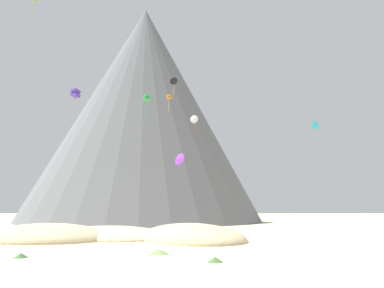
{
  "coord_description": "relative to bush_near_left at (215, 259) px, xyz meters",
  "views": [
    {
      "loc": [
        3.34,
        -35.29,
        4.56
      ],
      "look_at": [
        1.92,
        38.13,
        16.37
      ],
      "focal_mm": 35.97,
      "sensor_mm": 36.0,
      "label": 1
    }
  ],
  "objects": [
    {
      "name": "ground_plane",
      "position": [
        -4.61,
        2.82,
        -0.22
      ],
      "size": [
        400.0,
        400.0,
        0.0
      ],
      "primitive_type": "plane",
      "color": "beige"
    },
    {
      "name": "dune_foreground_left",
      "position": [
        -14.54,
        26.24,
        -0.22
      ],
      "size": [
        26.18,
        26.07,
        3.09
      ],
      "primitive_type": "ellipsoid",
      "rotation": [
        0.0,
        0.0,
        2.37
      ],
      "color": "#CCBA8E",
      "rests_on": "ground_plane"
    },
    {
      "name": "dune_foreground_right",
      "position": [
        -2.46,
        21.3,
        -0.22
      ],
      "size": [
        20.55,
        23.73,
        4.37
      ],
      "primitive_type": "ellipsoid",
      "rotation": [
        0.0,
        0.0,
        2.0
      ],
      "color": "#C6B284",
      "rests_on": "ground_plane"
    },
    {
      "name": "dune_midground",
      "position": [
        -22.26,
        21.16,
        -0.22
      ],
      "size": [
        22.35,
        21.39,
        4.36
      ],
      "primitive_type": "ellipsoid",
      "rotation": [
        0.0,
        0.0,
        1.2
      ],
      "color": "#C6B284",
      "rests_on": "ground_plane"
    },
    {
      "name": "bush_near_left",
      "position": [
        0.0,
        0.0,
        0.0
      ],
      "size": [
        1.93,
        1.93,
        0.44
      ],
      "primitive_type": "cone",
      "rotation": [
        0.0,
        0.0,
        0.83
      ],
      "color": "#477238",
      "rests_on": "ground_plane"
    },
    {
      "name": "bush_low_patch",
      "position": [
        -17.13,
        2.42,
        -0.01
      ],
      "size": [
        1.45,
        1.45,
        0.43
      ],
      "primitive_type": "cone",
      "rotation": [
        0.0,
        0.0,
        1.45
      ],
      "color": "#386633",
      "rests_on": "ground_plane"
    },
    {
      "name": "bush_scatter_east",
      "position": [
        -5.13,
        5.14,
        0.03
      ],
      "size": [
        2.18,
        2.18,
        0.49
      ],
      "primitive_type": "cone",
      "rotation": [
        0.0,
        0.0,
        3.1
      ],
      "color": "#668C4C",
      "rests_on": "ground_plane"
    },
    {
      "name": "rock_massif",
      "position": [
        -17.94,
        81.9,
        31.73
      ],
      "size": [
        99.06,
        99.06,
        66.71
      ],
      "color": "slate",
      "rests_on": "ground_plane"
    },
    {
      "name": "kite_rainbow_mid",
      "position": [
        -28.14,
        58.37,
        14.13
      ],
      "size": [
        1.05,
        1.05,
        3.57
      ],
      "rotation": [
        0.0,
        0.0,
        4.09
      ],
      "color": "#E5668C"
    },
    {
      "name": "kite_indigo_high",
      "position": [
        -26.48,
        42.65,
        26.95
      ],
      "size": [
        1.96,
        1.99,
        5.53
      ],
      "rotation": [
        0.0,
        0.0,
        2.62
      ],
      "color": "#5138B2"
    },
    {
      "name": "kite_white_mid",
      "position": [
        -2.51,
        56.41,
        24.58
      ],
      "size": [
        1.98,
        0.98,
        5.62
      ],
      "rotation": [
        0.0,
        0.0,
        6.0
      ],
      "color": "white"
    },
    {
      "name": "kite_black_high",
      "position": [
        -6.1,
        37.78,
        27.7
      ],
      "size": [
        1.52,
        0.6,
        4.11
      ],
      "rotation": [
        0.0,
        0.0,
        2.98
      ],
      "color": "black"
    },
    {
      "name": "kite_teal_low",
      "position": [
        -2.82,
        60.81,
        6.49
      ],
      "size": [
        1.32,
        1.27,
        2.91
      ],
      "rotation": [
        0.0,
        0.0,
        1.88
      ],
      "color": "teal"
    },
    {
      "name": "kite_cyan_mid",
      "position": [
        17.31,
        28.13,
        17.07
      ],
      "size": [
        1.01,
        0.28,
        1.19
      ],
      "rotation": [
        0.0,
        0.0,
        5.29
      ],
      "color": "#33BCDB"
    },
    {
      "name": "kite_violet_low",
      "position": [
        -5.31,
        44.39,
        13.64
      ],
      "size": [
        2.46,
        2.33,
        2.46
      ],
      "rotation": [
        0.0,
        0.0,
        5.55
      ],
      "color": "purple"
    },
    {
      "name": "kite_orange_high",
      "position": [
        -8.19,
        52.63,
        28.92
      ],
      "size": [
        1.05,
        1.05,
        4.05
      ],
      "rotation": [
        0.0,
        0.0,
        1.92
      ],
      "color": "orange"
    },
    {
      "name": "kite_green_mid",
      "position": [
        -9.78,
        27.92,
        21.7
      ],
      "size": [
        1.27,
        1.25,
        3.89
      ],
      "rotation": [
        0.0,
        0.0,
        5.2
      ],
      "color": "green"
    }
  ]
}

